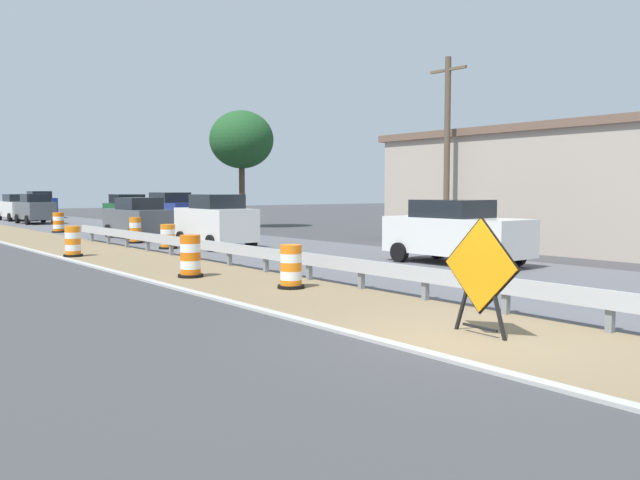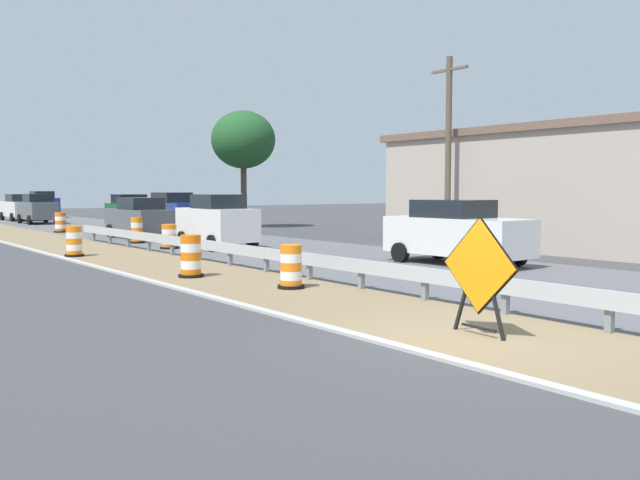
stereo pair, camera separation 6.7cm
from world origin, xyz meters
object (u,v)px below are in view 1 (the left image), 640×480
warning_sign_diamond (480,271)px  car_distant_c (171,212)px  car_trailing_far_lane (216,221)px  car_distant_a (456,232)px  car_lead_near_lane (138,218)px  traffic_barrel_farthest (59,223)px  car_lead_far_lane (35,209)px  car_mid_far_lane (128,211)px  traffic_barrel_farther (135,231)px  car_distant_b (18,207)px  traffic_barrel_close (190,258)px  traffic_barrel_mid (168,238)px  car_trailing_near_lane (40,204)px  utility_pole_near (447,150)px  traffic_barrel_far (73,243)px  traffic_barrel_nearest (291,269)px

warning_sign_diamond → car_distant_c: bearing=-101.8°
car_trailing_far_lane → car_distant_a: size_ratio=0.88×
warning_sign_diamond → car_lead_near_lane: 24.43m
traffic_barrel_farthest → car_lead_far_lane: car_lead_far_lane is taller
car_mid_far_lane → car_trailing_far_lane: bearing=-8.0°
traffic_barrel_farther → car_distant_b: size_ratio=0.25×
traffic_barrel_close → car_distant_a: car_distant_a is taller
car_distant_a → car_distant_b: 40.74m
warning_sign_diamond → traffic_barrel_mid: 18.11m
car_trailing_near_lane → utility_pole_near: (4.28, -41.42, 2.81)m
car_lead_near_lane → utility_pole_near: size_ratio=0.61×
traffic_barrel_close → traffic_barrel_farthest: bearing=82.2°
warning_sign_diamond → traffic_barrel_mid: warning_sign_diamond is taller
traffic_barrel_mid → traffic_barrel_far: bearing=-167.7°
car_distant_a → car_lead_far_lane: bearing=-175.7°
traffic_barrel_nearest → traffic_barrel_mid: (2.34, 11.79, -0.03)m
traffic_barrel_nearest → car_lead_near_lane: bearing=78.4°
traffic_barrel_far → car_distant_b: car_distant_b is taller
car_trailing_near_lane → car_distant_c: size_ratio=0.93×
traffic_barrel_farthest → car_mid_far_lane: car_mid_far_lane is taller
car_trailing_far_lane → car_distant_b: size_ratio=0.93×
car_trailing_near_lane → car_trailing_far_lane: car_trailing_near_lane is taller
traffic_barrel_far → car_mid_far_lane: car_mid_far_lane is taller
traffic_barrel_far → car_distant_b: 31.32m
car_lead_near_lane → traffic_barrel_mid: bearing=167.5°
car_trailing_far_lane → car_distant_b: bearing=2.1°
traffic_barrel_farther → car_trailing_near_lane: bearing=81.9°
traffic_barrel_farther → car_trailing_far_lane: car_trailing_far_lane is taller
car_lead_far_lane → car_distant_b: (0.27, 5.85, -0.02)m
traffic_barrel_mid → car_distant_b: bearing=86.9°
traffic_barrel_mid → car_lead_far_lane: bearing=86.8°
traffic_barrel_nearest → traffic_barrel_far: traffic_barrel_far is taller
traffic_barrel_nearest → car_mid_far_lane: bearing=75.9°
warning_sign_diamond → traffic_barrel_mid: bearing=-95.5°
car_distant_a → traffic_barrel_far: bearing=-139.6°
traffic_barrel_mid → car_distant_c: 11.20m
car_distant_c → traffic_barrel_close: bearing=-24.7°
warning_sign_diamond → traffic_barrel_nearest: (0.57, 6.07, -0.58)m
car_distant_a → car_distant_b: (-3.15, 40.62, -0.01)m
traffic_barrel_far → car_distant_b: bearing=79.7°
traffic_barrel_farthest → car_trailing_near_lane: 22.10m
warning_sign_diamond → traffic_barrel_farther: bearing=-94.2°
traffic_barrel_close → car_trailing_near_lane: car_trailing_near_lane is taller
car_trailing_far_lane → car_distant_a: 10.31m
traffic_barrel_mid → utility_pole_near: (8.83, -6.66, 3.48)m
traffic_barrel_nearest → traffic_barrel_farthest: (2.02, 25.01, 0.03)m
traffic_barrel_nearest → car_distant_c: bearing=71.7°
traffic_barrel_mid → car_distant_b: (1.61, 29.94, 0.57)m
traffic_barrel_farthest → car_distant_b: (1.94, 16.73, 0.51)m
car_lead_near_lane → car_mid_far_lane: (3.14, 9.13, 0.05)m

